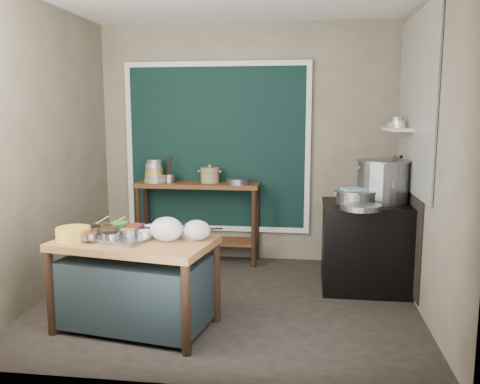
# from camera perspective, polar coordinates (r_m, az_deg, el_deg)

# --- Properties ---
(floor) EXTENTS (3.50, 3.00, 0.02)m
(floor) POSITION_cam_1_polar(r_m,az_deg,el_deg) (4.91, -1.47, -12.32)
(floor) COLOR #2E2823
(floor) RESTS_ON ground
(back_wall) EXTENTS (3.50, 0.02, 2.80)m
(back_wall) POSITION_cam_1_polar(r_m,az_deg,el_deg) (6.08, 0.72, 5.45)
(back_wall) COLOR #7A705D
(back_wall) RESTS_ON floor
(left_wall) EXTENTS (0.02, 3.00, 2.80)m
(left_wall) POSITION_cam_1_polar(r_m,az_deg,el_deg) (5.17, -21.24, 4.23)
(left_wall) COLOR #7A705D
(left_wall) RESTS_ON floor
(right_wall) EXTENTS (0.02, 3.00, 2.80)m
(right_wall) POSITION_cam_1_polar(r_m,az_deg,el_deg) (4.65, 20.47, 3.81)
(right_wall) COLOR #7A705D
(right_wall) RESTS_ON floor
(curtain_panel) EXTENTS (2.10, 0.02, 1.90)m
(curtain_panel) POSITION_cam_1_polar(r_m,az_deg,el_deg) (6.10, -2.60, 4.98)
(curtain_panel) COLOR black
(curtain_panel) RESTS_ON back_wall
(curtain_frame) EXTENTS (2.22, 0.03, 2.02)m
(curtain_frame) POSITION_cam_1_polar(r_m,az_deg,el_deg) (6.09, -2.62, 4.97)
(curtain_frame) COLOR beige
(curtain_frame) RESTS_ON back_wall
(tile_panel) EXTENTS (0.02, 1.70, 1.70)m
(tile_panel) POSITION_cam_1_polar(r_m,az_deg,el_deg) (5.17, 19.11, 9.34)
(tile_panel) COLOR #B2B2AA
(tile_panel) RESTS_ON right_wall
(soot_patch) EXTENTS (0.01, 1.30, 1.30)m
(soot_patch) POSITION_cam_1_polar(r_m,az_deg,el_deg) (5.37, 18.33, -3.01)
(soot_patch) COLOR black
(soot_patch) RESTS_ON right_wall
(wall_shelf) EXTENTS (0.22, 0.70, 0.03)m
(wall_shelf) POSITION_cam_1_polar(r_m,az_deg,el_deg) (5.45, 17.27, 6.75)
(wall_shelf) COLOR beige
(wall_shelf) RESTS_ON right_wall
(prep_table) EXTENTS (1.36, 0.92, 0.75)m
(prep_table) POSITION_cam_1_polar(r_m,az_deg,el_deg) (4.31, -11.62, -10.11)
(prep_table) COLOR brown
(prep_table) RESTS_ON floor
(back_counter) EXTENTS (1.45, 0.40, 0.95)m
(back_counter) POSITION_cam_1_polar(r_m,az_deg,el_deg) (6.08, -4.72, -3.40)
(back_counter) COLOR #573319
(back_counter) RESTS_ON floor
(stove_block) EXTENTS (0.90, 0.68, 0.85)m
(stove_block) POSITION_cam_1_polar(r_m,az_deg,el_deg) (5.28, 14.20, -6.10)
(stove_block) COLOR black
(stove_block) RESTS_ON floor
(stove_top) EXTENTS (0.92, 0.69, 0.03)m
(stove_top) POSITION_cam_1_polar(r_m,az_deg,el_deg) (5.19, 14.39, -1.39)
(stove_top) COLOR black
(stove_top) RESTS_ON stove_block
(condiment_tray) EXTENTS (0.72, 0.61, 0.03)m
(condiment_tray) POSITION_cam_1_polar(r_m,az_deg,el_deg) (4.31, -13.55, -4.81)
(condiment_tray) COLOR gray
(condiment_tray) RESTS_ON prep_table
(condiment_bowls) EXTENTS (0.59, 0.48, 0.07)m
(condiment_bowls) POSITION_cam_1_polar(r_m,az_deg,el_deg) (4.32, -13.75, -4.19)
(condiment_bowls) COLOR gray
(condiment_bowls) RESTS_ON condiment_tray
(yellow_basin) EXTENTS (0.33, 0.33, 0.11)m
(yellow_basin) POSITION_cam_1_polar(r_m,az_deg,el_deg) (4.31, -18.20, -4.47)
(yellow_basin) COLOR gold
(yellow_basin) RESTS_ON prep_table
(saucepan) EXTENTS (0.28, 0.28, 0.13)m
(saucepan) POSITION_cam_1_polar(r_m,az_deg,el_deg) (4.17, -5.35, -4.36)
(saucepan) COLOR gray
(saucepan) RESTS_ON prep_table
(plastic_bag_a) EXTENTS (0.27, 0.23, 0.20)m
(plastic_bag_a) POSITION_cam_1_polar(r_m,az_deg,el_deg) (4.10, -8.25, -4.14)
(plastic_bag_a) COLOR white
(plastic_bag_a) RESTS_ON prep_table
(plastic_bag_b) EXTENTS (0.26, 0.23, 0.17)m
(plastic_bag_b) POSITION_cam_1_polar(r_m,az_deg,el_deg) (4.11, -4.88, -4.29)
(plastic_bag_b) COLOR white
(plastic_bag_b) RESTS_ON prep_table
(bowl_stack) EXTENTS (0.24, 0.24, 0.27)m
(bowl_stack) POSITION_cam_1_polar(r_m,az_deg,el_deg) (6.08, -9.61, 2.18)
(bowl_stack) COLOR tan
(bowl_stack) RESTS_ON back_counter
(utensil_cup) EXTENTS (0.21, 0.21, 0.10)m
(utensil_cup) POSITION_cam_1_polar(r_m,az_deg,el_deg) (6.06, -7.93, 1.55)
(utensil_cup) COLOR gray
(utensil_cup) RESTS_ON back_counter
(ceramic_crock) EXTENTS (0.24, 0.24, 0.16)m
(ceramic_crock) POSITION_cam_1_polar(r_m,az_deg,el_deg) (5.99, -3.40, 1.82)
(ceramic_crock) COLOR olive
(ceramic_crock) RESTS_ON back_counter
(wide_bowl) EXTENTS (0.34, 0.34, 0.07)m
(wide_bowl) POSITION_cam_1_polar(r_m,az_deg,el_deg) (5.85, -0.22, 1.20)
(wide_bowl) COLOR gray
(wide_bowl) RESTS_ON back_counter
(stock_pot) EXTENTS (0.71, 0.71, 0.42)m
(stock_pot) POSITION_cam_1_polar(r_m,az_deg,el_deg) (5.26, 15.73, 1.19)
(stock_pot) COLOR gray
(stock_pot) RESTS_ON stove_top
(pot_lid) EXTENTS (0.31, 0.49, 0.47)m
(pot_lid) POSITION_cam_1_polar(r_m,az_deg,el_deg) (5.26, 17.31, 1.36)
(pot_lid) COLOR gray
(pot_lid) RESTS_ON stove_top
(steamer) EXTENTS (0.54, 0.54, 0.14)m
(steamer) POSITION_cam_1_polar(r_m,az_deg,el_deg) (5.11, 12.86, -0.55)
(steamer) COLOR gray
(steamer) RESTS_ON stove_top
(green_cloth) EXTENTS (0.29, 0.26, 0.02)m
(green_cloth) POSITION_cam_1_polar(r_m,az_deg,el_deg) (5.09, 12.89, 0.30)
(green_cloth) COLOR #69AE9E
(green_cloth) RESTS_ON steamer
(shallow_pan) EXTENTS (0.39, 0.39, 0.05)m
(shallow_pan) POSITION_cam_1_polar(r_m,az_deg,el_deg) (4.82, 13.41, -1.65)
(shallow_pan) COLOR gray
(shallow_pan) RESTS_ON stove_top
(shelf_bowl_stack) EXTENTS (0.14, 0.14, 0.11)m
(shelf_bowl_stack) POSITION_cam_1_polar(r_m,az_deg,el_deg) (5.41, 17.36, 7.43)
(shelf_bowl_stack) COLOR silver
(shelf_bowl_stack) RESTS_ON wall_shelf
(shelf_bowl_green) EXTENTS (0.15, 0.15, 0.05)m
(shelf_bowl_green) POSITION_cam_1_polar(r_m,az_deg,el_deg) (5.69, 16.87, 7.23)
(shelf_bowl_green) COLOR gray
(shelf_bowl_green) RESTS_ON wall_shelf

